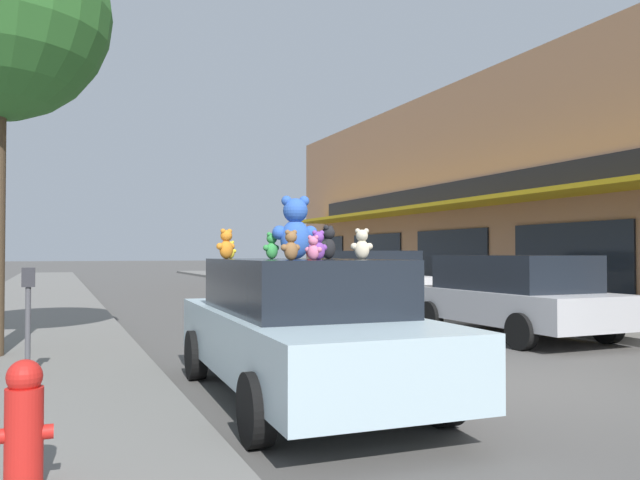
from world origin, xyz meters
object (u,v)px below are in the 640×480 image
(teddy_bear_orange, at_px, (226,244))
(parking_meter, at_px, (28,308))
(teddy_bear_black, at_px, (328,243))
(parked_car_far_right, at_px, (371,280))
(teddy_bear_yellow, at_px, (230,250))
(teddy_bear_red, at_px, (312,245))
(fire_hydrant, at_px, (24,425))
(teddy_bear_brown, at_px, (291,246))
(teddy_bear_giant, at_px, (295,229))
(teddy_bear_pink, at_px, (313,248))
(plush_art_car, at_px, (300,326))
(teddy_bear_green, at_px, (272,246))
(parked_car_far_center, at_px, (513,293))
(teddy_bear_cream, at_px, (362,244))
(teddy_bear_purple, at_px, (318,246))

(teddy_bear_orange, height_order, parking_meter, teddy_bear_orange)
(teddy_bear_black, bearing_deg, parked_car_far_right, -159.20)
(teddy_bear_yellow, distance_m, parked_car_far_right, 9.77)
(teddy_bear_black, distance_m, teddy_bear_red, 0.38)
(parked_car_far_right, relative_size, fire_hydrant, 5.57)
(teddy_bear_brown, height_order, parked_car_far_right, teddy_bear_brown)
(teddy_bear_giant, distance_m, teddy_bear_brown, 1.27)
(teddy_bear_red, distance_m, parking_meter, 3.33)
(teddy_bear_pink, xyz_separation_m, teddy_bear_brown, (-0.26, -0.09, 0.02))
(plush_art_car, distance_m, parked_car_far_right, 10.41)
(teddy_bear_pink, xyz_separation_m, teddy_bear_green, (-0.00, 1.22, 0.03))
(teddy_bear_brown, height_order, teddy_bear_yellow, teddy_bear_brown)
(teddy_bear_green, relative_size, parked_car_far_center, 0.07)
(teddy_bear_orange, relative_size, parked_car_far_right, 0.08)
(teddy_bear_green, xyz_separation_m, teddy_bear_orange, (-0.43, 0.34, 0.02))
(teddy_bear_brown, bearing_deg, parked_car_far_center, -160.38)
(plush_art_car, height_order, teddy_bear_green, teddy_bear_green)
(teddy_bear_cream, distance_m, teddy_bear_orange, 1.58)
(teddy_bear_cream, bearing_deg, teddy_bear_black, -58.29)
(teddy_bear_pink, distance_m, teddy_bear_brown, 0.27)
(teddy_bear_pink, xyz_separation_m, teddy_bear_orange, (-0.43, 1.56, 0.05))
(plush_art_car, distance_m, teddy_bear_pink, 1.28)
(teddy_bear_cream, distance_m, teddy_bear_brown, 1.25)
(teddy_bear_pink, height_order, parking_meter, teddy_bear_pink)
(teddy_bear_purple, distance_m, parked_car_far_center, 6.88)
(teddy_bear_giant, relative_size, teddy_bear_pink, 3.00)
(teddy_bear_giant, height_order, parked_car_far_right, teddy_bear_giant)
(teddy_bear_cream, height_order, fire_hydrant, teddy_bear_cream)
(teddy_bear_pink, bearing_deg, teddy_bear_purple, -84.16)
(teddy_bear_giant, relative_size, teddy_bear_black, 1.82)
(teddy_bear_pink, height_order, teddy_bear_brown, teddy_bear_brown)
(teddy_bear_green, height_order, parked_car_far_right, teddy_bear_green)
(teddy_bear_cream, xyz_separation_m, teddy_bear_black, (-0.15, 0.56, 0.03))
(teddy_bear_cream, xyz_separation_m, fire_hydrant, (-3.19, -1.78, -1.13))
(teddy_bear_cream, height_order, parked_car_far_center, teddy_bear_cream)
(teddy_bear_black, relative_size, teddy_bear_yellow, 1.76)
(teddy_bear_brown, xyz_separation_m, teddy_bear_yellow, (0.01, 2.17, -0.03))
(parked_car_far_center, relative_size, parking_meter, 3.37)
(teddy_bear_cream, relative_size, parking_meter, 0.26)
(teddy_bear_cream, bearing_deg, parking_meter, -12.51)
(teddy_bear_giant, bearing_deg, parked_car_far_right, -111.78)
(teddy_bear_cream, distance_m, teddy_bear_purple, 0.81)
(teddy_bear_purple, bearing_deg, teddy_bear_yellow, -88.70)
(teddy_bear_green, bearing_deg, teddy_bear_yellow, -97.55)
(teddy_bear_red, relative_size, parking_meter, 0.27)
(teddy_bear_pink, relative_size, fire_hydrant, 0.30)
(parked_car_far_center, bearing_deg, parked_car_far_right, 90.00)
(teddy_bear_red, height_order, teddy_bear_orange, teddy_bear_orange)
(plush_art_car, bearing_deg, parked_car_far_center, 31.49)
(plush_art_car, height_order, teddy_bear_brown, teddy_bear_brown)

